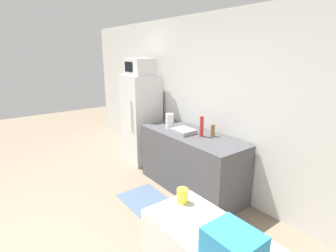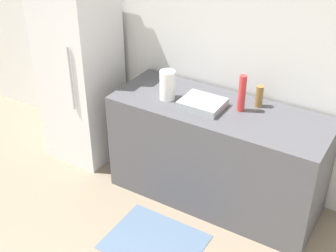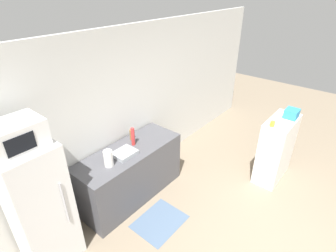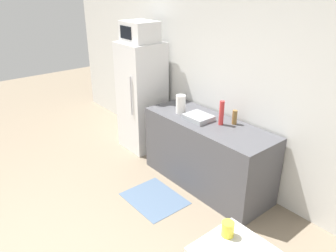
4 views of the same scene
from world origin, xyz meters
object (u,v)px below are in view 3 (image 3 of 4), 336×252
object	(u,v)px
refrigerator	(40,207)
jar	(272,124)
bottle_tall	(133,136)
basket	(292,114)
bottle_short	(132,135)
paper_towel_roll	(108,158)
microwave	(16,135)

from	to	relation	value
refrigerator	jar	world-z (taller)	refrigerator
bottle_tall	basket	distance (m)	2.62
bottle_short	bottle_tall	bearing A→B (deg)	-124.44
basket	paper_towel_roll	xyz separation A→B (m)	(-2.55, 1.59, -0.21)
bottle_short	paper_towel_roll	distance (m)	0.72
paper_towel_roll	bottle_tall	bearing A→B (deg)	12.14
refrigerator	paper_towel_roll	distance (m)	0.99
bottle_tall	paper_towel_roll	xyz separation A→B (m)	(-0.58, -0.13, -0.03)
refrigerator	microwave	bearing A→B (deg)	-107.74
jar	paper_towel_roll	xyz separation A→B (m)	(-2.05, 1.46, -0.18)
microwave	jar	xyz separation A→B (m)	(3.03, -1.53, -0.61)
bottle_tall	jar	world-z (taller)	jar
bottle_tall	paper_towel_roll	world-z (taller)	bottle_tall
refrigerator	bottle_tall	world-z (taller)	refrigerator
microwave	bottle_short	size ratio (longest dim) A/B	2.81
bottle_short	paper_towel_roll	size ratio (longest dim) A/B	0.73
bottle_short	refrigerator	bearing A→B (deg)	-173.55
bottle_short	jar	world-z (taller)	jar
basket	bottle_tall	bearing A→B (deg)	138.90
bottle_tall	bottle_short	bearing A→B (deg)	55.56
refrigerator	bottle_tall	size ratio (longest dim) A/B	5.59
refrigerator	paper_towel_roll	xyz separation A→B (m)	(0.97, -0.07, 0.18)
basket	paper_towel_roll	size ratio (longest dim) A/B	0.99
microwave	bottle_short	xyz separation A→B (m)	(1.65, 0.19, -0.83)
paper_towel_roll	refrigerator	bearing A→B (deg)	175.71
bottle_short	basket	world-z (taller)	basket
bottle_short	jar	xyz separation A→B (m)	(1.38, -1.72, 0.22)
refrigerator	bottle_short	distance (m)	1.67
paper_towel_roll	jar	bearing A→B (deg)	-35.50
bottle_tall	jar	xyz separation A→B (m)	(1.47, -1.59, 0.15)
microwave	bottle_short	distance (m)	1.86
bottle_short	basket	distance (m)	2.65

